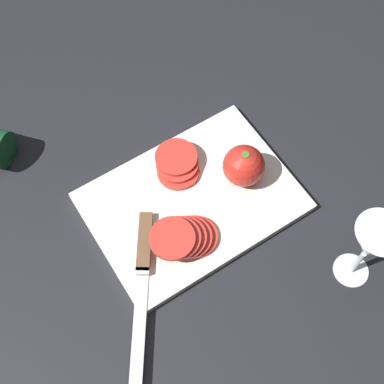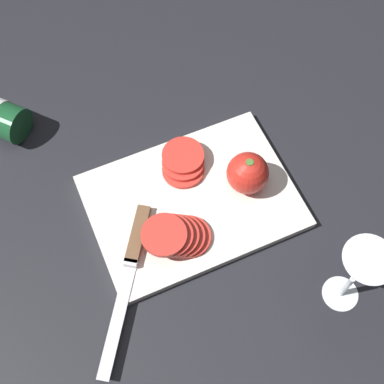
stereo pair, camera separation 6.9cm
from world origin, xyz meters
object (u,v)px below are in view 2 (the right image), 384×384
(tomato_slice_stack_near, at_px, (176,236))
(whole_tomato, at_px, (248,173))
(wine_glass, at_px, (360,271))
(tomato_slice_stack_far, at_px, (183,163))
(knife, at_px, (134,251))

(tomato_slice_stack_near, bearing_deg, whole_tomato, -161.73)
(wine_glass, relative_size, whole_tomato, 2.21)
(wine_glass, xyz_separation_m, whole_tomato, (0.06, -0.25, -0.07))
(whole_tomato, height_order, tomato_slice_stack_far, whole_tomato)
(tomato_slice_stack_near, relative_size, tomato_slice_stack_far, 1.23)
(wine_glass, xyz_separation_m, tomato_slice_stack_near, (0.22, -0.20, -0.08))
(wine_glass, bearing_deg, tomato_slice_stack_near, -41.80)
(whole_tomato, relative_size, knife, 0.30)
(whole_tomato, distance_m, tomato_slice_stack_near, 0.17)
(knife, bearing_deg, tomato_slice_stack_far, 164.37)
(wine_glass, bearing_deg, whole_tomato, -76.93)
(knife, bearing_deg, tomato_slice_stack_near, 116.77)
(tomato_slice_stack_far, bearing_deg, tomato_slice_stack_near, 62.51)
(knife, relative_size, tomato_slice_stack_far, 2.65)
(tomato_slice_stack_far, bearing_deg, wine_glass, 114.36)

